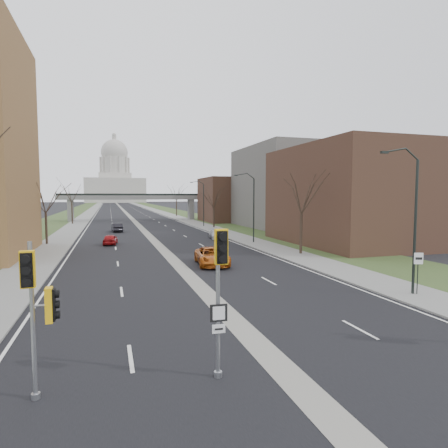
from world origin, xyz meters
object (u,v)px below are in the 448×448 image
car_left_near (110,239)px  car_right_mid (216,234)px  speed_limit_sign (418,266)px  signal_pole_left (37,298)px  signal_pole_median (220,275)px  car_left_far (117,227)px  car_right_near (212,256)px

car_left_near → car_right_mid: car_left_near is taller
speed_limit_sign → car_left_near: speed_limit_sign is taller
signal_pole_left → signal_pole_median: size_ratio=0.94×
signal_pole_median → speed_limit_sign: signal_pole_median is taller
signal_pole_left → speed_limit_sign: (19.66, 6.05, -1.25)m
car_left_near → car_left_far: car_left_far is taller
signal_pole_median → car_left_far: signal_pole_median is taller
signal_pole_left → car_left_far: (3.25, 52.54, -2.37)m
car_left_near → car_right_mid: 14.27m
speed_limit_sign → car_left_far: (-16.41, 46.50, -1.12)m
speed_limit_sign → car_left_far: size_ratio=0.57×
car_left_near → car_left_far: (1.14, 16.53, 0.07)m
signal_pole_median → car_left_far: size_ratio=1.15×
signal_pole_median → speed_limit_sign: 15.78m
signal_pole_left → car_right_mid: size_ratio=1.08×
car_left_far → car_right_mid: (13.00, -14.55, -0.08)m
car_left_near → signal_pole_median: bearing=101.7°
signal_pole_median → car_right_near: bearing=79.0°
signal_pole_left → car_right_mid: 41.40m
car_left_far → speed_limit_sign: bearing=105.1°
signal_pole_median → car_right_mid: 40.02m
signal_pole_left → signal_pole_median: 5.39m
signal_pole_median → car_left_far: 53.07m
speed_limit_sign → car_right_near: bearing=143.2°
speed_limit_sign → car_left_near: (-17.55, 29.97, -1.19)m
signal_pole_left → signal_pole_median: signal_pole_median is taller
signal_pole_left → car_right_mid: (16.25, 38.00, -2.45)m
signal_pole_median → car_left_near: bearing=98.6°
speed_limit_sign → car_left_near: bearing=138.8°
car_left_far → car_right_mid: 19.51m
car_left_far → signal_pole_left: bearing=82.1°
signal_pole_left → car_left_near: (2.11, 36.01, -2.44)m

